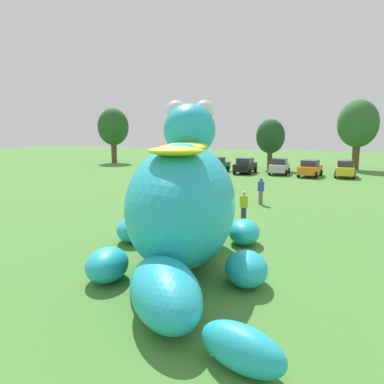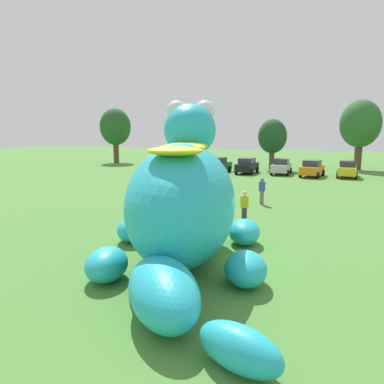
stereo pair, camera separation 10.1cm
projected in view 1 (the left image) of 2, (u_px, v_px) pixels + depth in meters
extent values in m
plane|color=#4C8438|center=(221.00, 259.00, 13.64)|extent=(160.00, 160.00, 0.00)
ellipsoid|color=#23B2C6|center=(182.00, 203.00, 13.23)|extent=(5.77, 8.36, 4.28)
ellipsoid|color=#23B2C6|center=(190.00, 130.00, 15.98)|extent=(2.86, 3.01, 2.26)
sphere|color=white|center=(176.00, 111.00, 16.22)|extent=(0.90, 0.90, 0.90)
sphere|color=white|center=(204.00, 111.00, 16.13)|extent=(0.90, 0.90, 0.90)
ellipsoid|color=yellow|center=(186.00, 146.00, 14.59)|extent=(2.02, 1.79, 0.29)
ellipsoid|color=yellow|center=(182.00, 148.00, 12.91)|extent=(2.02, 1.79, 0.29)
ellipsoid|color=yellow|center=(176.00, 151.00, 11.04)|extent=(2.02, 1.79, 0.29)
ellipsoid|color=#23B2C6|center=(132.00, 229.00, 15.74)|extent=(1.77, 2.12, 1.05)
ellipsoid|color=#23B2C6|center=(244.00, 232.00, 15.38)|extent=(1.77, 2.12, 1.05)
ellipsoid|color=#23B2C6|center=(107.00, 265.00, 11.61)|extent=(1.77, 2.12, 1.05)
ellipsoid|color=#23B2C6|center=(246.00, 268.00, 11.28)|extent=(1.77, 2.12, 1.05)
ellipsoid|color=#23B2C6|center=(165.00, 291.00, 9.16)|extent=(3.40, 3.77, 1.50)
ellipsoid|color=#23B2C6|center=(242.00, 348.00, 7.26)|extent=(2.16, 1.59, 0.92)
cube|color=#1E7238|center=(216.00, 166.00, 41.77)|extent=(2.39, 4.33, 0.80)
cube|color=#2D333D|center=(216.00, 160.00, 41.52)|extent=(1.82, 2.20, 0.60)
cylinder|color=black|center=(215.00, 168.00, 43.34)|extent=(0.35, 0.67, 0.64)
cylinder|color=black|center=(228.00, 169.00, 42.49)|extent=(0.35, 0.67, 0.64)
cylinder|color=black|center=(204.00, 170.00, 41.18)|extent=(0.35, 0.67, 0.64)
cylinder|color=black|center=(218.00, 171.00, 40.33)|extent=(0.35, 0.67, 0.64)
cube|color=black|center=(245.00, 167.00, 40.82)|extent=(1.91, 4.18, 0.80)
cube|color=#2D333D|center=(245.00, 161.00, 40.57)|extent=(1.60, 2.04, 0.60)
cylinder|color=black|center=(241.00, 169.00, 42.37)|extent=(0.27, 0.65, 0.64)
cylinder|color=black|center=(255.00, 170.00, 41.70)|extent=(0.27, 0.65, 0.64)
cylinder|color=black|center=(234.00, 171.00, 40.07)|extent=(0.27, 0.65, 0.64)
cylinder|color=black|center=(250.00, 172.00, 39.40)|extent=(0.27, 0.65, 0.64)
cube|color=#B7BABF|center=(279.00, 168.00, 40.12)|extent=(1.76, 4.12, 0.80)
cube|color=#2D333D|center=(280.00, 161.00, 39.87)|extent=(1.52, 1.99, 0.60)
cylinder|color=black|center=(273.00, 170.00, 41.66)|extent=(0.25, 0.64, 0.64)
cylinder|color=black|center=(289.00, 170.00, 41.05)|extent=(0.25, 0.64, 0.64)
cylinder|color=black|center=(270.00, 172.00, 39.32)|extent=(0.25, 0.64, 0.64)
cylinder|color=black|center=(286.00, 173.00, 38.71)|extent=(0.25, 0.64, 0.64)
cube|color=orange|center=(310.00, 170.00, 37.99)|extent=(2.37, 4.33, 0.80)
cube|color=#2D333D|center=(310.00, 163.00, 37.75)|extent=(1.81, 2.19, 0.60)
cylinder|color=black|center=(305.00, 172.00, 39.56)|extent=(0.35, 0.67, 0.64)
cylinder|color=black|center=(321.00, 173.00, 38.72)|extent=(0.35, 0.67, 0.64)
cylinder|color=black|center=(299.00, 174.00, 37.40)|extent=(0.35, 0.67, 0.64)
cylinder|color=black|center=(316.00, 175.00, 36.55)|extent=(0.35, 0.67, 0.64)
cube|color=yellow|center=(345.00, 170.00, 37.45)|extent=(1.84, 4.16, 0.80)
cube|color=#2D333D|center=(346.00, 163.00, 37.20)|extent=(1.56, 2.02, 0.60)
cylinder|color=black|center=(336.00, 172.00, 38.99)|extent=(0.26, 0.65, 0.64)
cylinder|color=black|center=(354.00, 173.00, 38.35)|extent=(0.26, 0.65, 0.64)
cylinder|color=black|center=(336.00, 175.00, 36.68)|extent=(0.26, 0.65, 0.64)
cylinder|color=black|center=(354.00, 176.00, 36.03)|extent=(0.26, 0.65, 0.64)
cylinder|color=brown|center=(114.00, 153.00, 54.50)|extent=(0.80, 0.80, 2.80)
ellipsoid|color=#235623|center=(113.00, 127.00, 53.86)|extent=(4.48, 4.48, 5.38)
cylinder|color=brown|center=(184.00, 155.00, 50.42)|extent=(0.77, 0.77, 2.69)
ellipsoid|color=#1E4C23|center=(184.00, 128.00, 49.81)|extent=(4.30, 4.30, 5.16)
cylinder|color=brown|center=(270.00, 161.00, 44.82)|extent=(0.61, 0.61, 2.15)
ellipsoid|color=#1E4C23|center=(270.00, 136.00, 44.33)|extent=(3.43, 3.43, 4.12)
cylinder|color=brown|center=(356.00, 158.00, 44.50)|extent=(0.84, 0.84, 2.95)
ellipsoid|color=#2D662D|center=(358.00, 124.00, 43.83)|extent=(4.71, 4.71, 5.65)
cylinder|color=#726656|center=(171.00, 179.00, 33.08)|extent=(0.26, 0.26, 0.88)
cube|color=#338C4C|center=(171.00, 170.00, 32.96)|extent=(0.38, 0.22, 0.60)
sphere|color=tan|center=(171.00, 166.00, 32.89)|extent=(0.22, 0.22, 0.22)
cylinder|color=#2D334C|center=(244.00, 216.00, 18.58)|extent=(0.26, 0.26, 0.88)
cube|color=gold|center=(244.00, 202.00, 18.45)|extent=(0.38, 0.22, 0.60)
sphere|color=beige|center=(244.00, 193.00, 18.38)|extent=(0.22, 0.22, 0.22)
cylinder|color=#726656|center=(261.00, 198.00, 23.69)|extent=(0.26, 0.26, 0.88)
cube|color=#2D4CA5|center=(261.00, 186.00, 23.57)|extent=(0.38, 0.22, 0.60)
sphere|color=brown|center=(261.00, 180.00, 23.50)|extent=(0.22, 0.22, 0.22)
cylinder|color=#726656|center=(199.00, 187.00, 27.98)|extent=(0.26, 0.26, 0.88)
cube|color=red|center=(199.00, 178.00, 27.86)|extent=(0.38, 0.22, 0.60)
sphere|color=tan|center=(199.00, 172.00, 27.79)|extent=(0.22, 0.22, 0.22)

